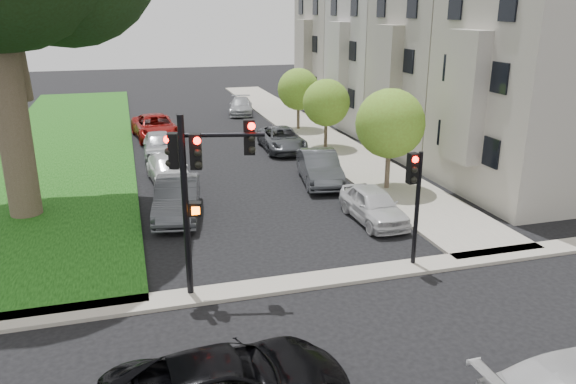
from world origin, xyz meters
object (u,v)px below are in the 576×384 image
object	(u,v)px
car_parked_0	(373,205)
car_parked_8	(156,127)
traffic_signal_secondary	(415,188)
car_parked_2	(282,139)
car_parked_1	(319,167)
traffic_signal_main	(199,173)
small_tree_a	(390,124)
small_tree_c	(298,89)
car_parked_6	(168,169)
car_parked_4	(241,106)
car_parked_7	(159,145)
small_tree_b	(326,103)
car_parked_5	(177,198)

from	to	relation	value
car_parked_0	car_parked_8	bearing A→B (deg)	112.16
traffic_signal_secondary	car_parked_2	bearing A→B (deg)	89.21
car_parked_2	car_parked_1	bearing A→B (deg)	-88.25
traffic_signal_main	car_parked_2	xyz separation A→B (m)	(6.94, 16.43, -3.05)
small_tree_a	small_tree_c	size ratio (longest dim) A/B	1.11
traffic_signal_main	car_parked_1	size ratio (longest dim) A/B	1.14
car_parked_8	car_parked_1	bearing A→B (deg)	-65.92
car_parked_0	car_parked_1	distance (m)	5.49
small_tree_a	car_parked_2	xyz separation A→B (m)	(-2.63, 8.79, -2.46)
car_parked_0	car_parked_6	world-z (taller)	car_parked_0
car_parked_1	car_parked_4	xyz separation A→B (m)	(0.08, 19.33, -0.14)
car_parked_2	car_parked_7	bearing A→B (deg)	178.93
small_tree_b	traffic_signal_secondary	world-z (taller)	small_tree_b
traffic_signal_main	car_parked_8	bearing A→B (deg)	90.18
car_parked_6	car_parked_8	size ratio (longest dim) A/B	0.79
traffic_signal_main	car_parked_4	world-z (taller)	traffic_signal_main
car_parked_2	traffic_signal_secondary	bearing A→B (deg)	-88.90
car_parked_7	car_parked_2	bearing A→B (deg)	-1.64
small_tree_b	small_tree_c	size ratio (longest dim) A/B	0.98
small_tree_a	car_parked_4	distance (m)	21.56
car_parked_4	small_tree_c	bearing A→B (deg)	-58.48
car_parked_4	car_parked_7	distance (m)	14.08
car_parked_1	car_parked_4	distance (m)	19.33
small_tree_c	car_parked_0	bearing A→B (deg)	-97.44
car_parked_0	car_parked_2	bearing A→B (deg)	91.01
small_tree_b	car_parked_1	xyz separation A→B (m)	(-2.65, -6.50, -2.00)
small_tree_a	car_parked_2	bearing A→B (deg)	106.68
car_parked_2	car_parked_4	xyz separation A→B (m)	(0.06, 12.47, -0.03)
small_tree_a	car_parked_4	xyz separation A→B (m)	(-2.58, 21.26, -2.50)
traffic_signal_secondary	car_parked_0	world-z (taller)	traffic_signal_secondary
car_parked_0	car_parked_6	size ratio (longest dim) A/B	0.92
car_parked_5	car_parked_8	world-z (taller)	car_parked_5
traffic_signal_main	small_tree_a	bearing A→B (deg)	38.61
car_parked_8	traffic_signal_main	bearing A→B (deg)	-95.82
traffic_signal_main	car_parked_1	distance (m)	12.18
small_tree_a	car_parked_8	size ratio (longest dim) A/B	0.85
car_parked_6	traffic_signal_main	bearing A→B (deg)	-94.75
car_parked_0	car_parked_6	distance (m)	10.62
small_tree_b	car_parked_1	world-z (taller)	small_tree_b
car_parked_2	car_parked_5	bearing A→B (deg)	-124.33
car_parked_6	car_parked_1	bearing A→B (deg)	-22.41
small_tree_b	car_parked_6	bearing A→B (deg)	-155.88
traffic_signal_secondary	car_parked_4	xyz separation A→B (m)	(0.29, 28.95, -2.06)
car_parked_8	small_tree_c	bearing A→B (deg)	-5.85
car_parked_0	car_parked_2	size ratio (longest dim) A/B	0.83
car_parked_0	car_parked_5	distance (m)	7.88
small_tree_c	car_parked_8	bearing A→B (deg)	-179.84
small_tree_b	traffic_signal_main	distance (m)	18.73
small_tree_a	small_tree_c	xyz separation A→B (m)	(0.00, 14.02, -0.31)
small_tree_b	car_parked_2	bearing A→B (deg)	172.25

